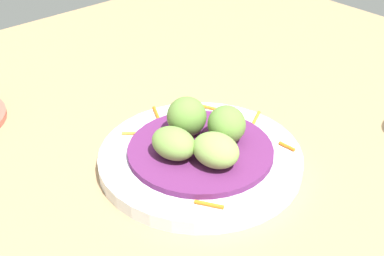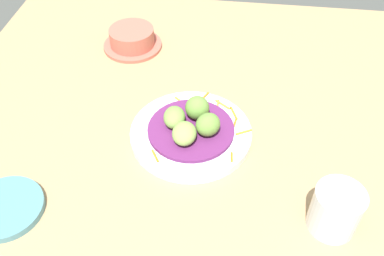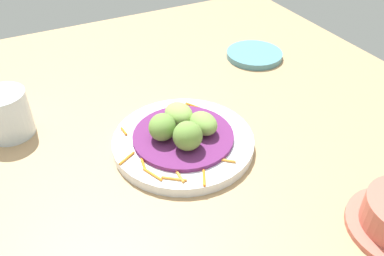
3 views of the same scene
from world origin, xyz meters
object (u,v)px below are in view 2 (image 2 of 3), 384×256
(guac_scoop_center, at_px, (197,108))
(terracotta_bowl, at_px, (132,39))
(guac_scoop_left, at_px, (208,125))
(guac_scoop_back, at_px, (184,133))
(side_plate_small, at_px, (6,208))
(main_plate, at_px, (191,134))
(guac_scoop_right, at_px, (174,117))
(water_glass, at_px, (336,210))

(guac_scoop_center, distance_m, terracotta_bowl, 0.31)
(guac_scoop_left, distance_m, guac_scoop_back, 0.05)
(guac_scoop_center, relative_size, side_plate_small, 0.37)
(main_plate, bearing_deg, terracotta_bowl, -147.58)
(guac_scoop_right, distance_m, terracotta_bowl, 0.31)
(guac_scoop_back, height_order, terracotta_bowl, guac_scoop_back)
(main_plate, height_order, guac_scoop_left, guac_scoop_left)
(side_plate_small, distance_m, water_glass, 0.53)
(guac_scoop_right, relative_size, terracotta_bowl, 0.38)
(guac_scoop_right, height_order, guac_scoop_back, guac_scoop_back)
(guac_scoop_right, bearing_deg, terracotta_bowl, -151.85)
(guac_scoop_left, bearing_deg, guac_scoop_right, -103.58)
(main_plate, xyz_separation_m, terracotta_bowl, (-0.28, -0.18, 0.01))
(guac_scoop_center, height_order, guac_scoop_right, guac_scoop_center)
(guac_scoop_back, bearing_deg, guac_scoop_center, 166.42)
(guac_scoop_center, xyz_separation_m, terracotta_bowl, (-0.25, -0.19, -0.02))
(guac_scoop_right, xyz_separation_m, terracotta_bowl, (-0.27, -0.15, -0.02))
(terracotta_bowl, height_order, water_glass, water_glass)
(guac_scoop_right, distance_m, water_glass, 0.33)
(guac_scoop_back, relative_size, side_plate_small, 0.43)
(main_plate, distance_m, guac_scoop_center, 0.05)
(terracotta_bowl, relative_size, water_glass, 1.76)
(guac_scoop_left, xyz_separation_m, guac_scoop_back, (0.02, -0.04, -0.00))
(guac_scoop_back, xyz_separation_m, water_glass, (0.13, 0.25, -0.00))
(guac_scoop_right, xyz_separation_m, water_glass, (0.17, 0.28, -0.00))
(side_plate_small, height_order, terracotta_bowl, terracotta_bowl)
(main_plate, xyz_separation_m, guac_scoop_right, (-0.01, -0.03, 0.03))
(guac_scoop_back, bearing_deg, guac_scoop_right, -148.58)
(main_plate, distance_m, water_glass, 0.30)
(guac_scoop_left, height_order, guac_scoop_right, guac_scoop_left)
(main_plate, bearing_deg, guac_scoop_left, 76.42)
(main_plate, xyz_separation_m, side_plate_small, (0.21, -0.28, -0.00))
(side_plate_small, relative_size, water_glass, 1.57)
(guac_scoop_center, distance_m, guac_scoop_back, 0.07)
(side_plate_small, bearing_deg, main_plate, 126.47)
(guac_scoop_left, relative_size, water_glass, 0.60)
(main_plate, relative_size, side_plate_small, 1.85)
(water_glass, bearing_deg, terracotta_bowl, -136.34)
(guac_scoop_center, xyz_separation_m, guac_scoop_right, (0.02, -0.04, -0.01))
(guac_scoop_right, distance_m, side_plate_small, 0.33)
(side_plate_small, distance_m, terracotta_bowl, 0.50)
(guac_scoop_left, relative_size, terracotta_bowl, 0.34)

